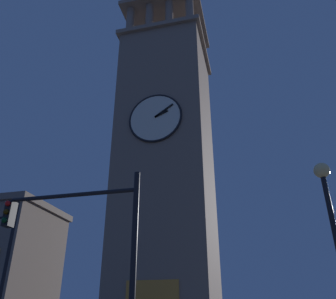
% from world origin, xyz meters
% --- Properties ---
extents(clocktower, '(7.24, 7.58, 31.38)m').
position_xyz_m(clocktower, '(-1.71, -3.85, 12.64)').
color(clocktower, gray).
rests_on(clocktower, ground_plane).
extents(traffic_signal_mid, '(4.09, 0.41, 5.55)m').
position_xyz_m(traffic_signal_mid, '(-3.48, 11.97, 3.71)').
color(traffic_signal_mid, black).
rests_on(traffic_signal_mid, ground_plane).
extents(street_lamp, '(0.44, 0.44, 5.85)m').
position_xyz_m(street_lamp, '(-9.88, 10.69, 4.01)').
color(street_lamp, black).
rests_on(street_lamp, ground_plane).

